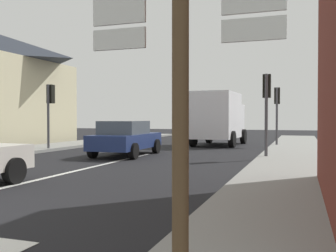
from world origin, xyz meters
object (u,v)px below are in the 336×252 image
sedan_far (126,138)px  traffic_light_near_left (50,102)px  traffic_light_near_right (267,96)px  traffic_light_far_right (277,103)px  delivery_truck (219,117)px  route_sign_post (181,79)px

sedan_far → traffic_light_near_left: bearing=167.5°
sedan_far → traffic_light_near_right: bearing=4.5°
traffic_light_near_left → traffic_light_far_right: (10.24, 6.24, 0.05)m
delivery_truck → traffic_light_near_right: (3.30, -7.06, 0.77)m
sedan_far → delivery_truck: 7.95m
traffic_light_near_left → delivery_truck: bearing=43.2°
route_sign_post → traffic_light_near_left: 16.64m
delivery_truck → traffic_light_far_right: 3.40m
traffic_light_near_left → traffic_light_far_right: traffic_light_far_right is taller
delivery_truck → route_sign_post: bearing=-79.4°
sedan_far → traffic_light_far_right: (5.75, 7.24, 1.66)m
traffic_light_near_right → sedan_far: bearing=-175.5°
traffic_light_far_right → traffic_light_near_right: size_ratio=1.00×
traffic_light_far_right → traffic_light_near_right: 6.79m
sedan_far → traffic_light_near_right: size_ratio=1.30×
sedan_far → route_sign_post: size_ratio=1.33×
delivery_truck → traffic_light_near_right: size_ratio=1.55×
sedan_far → traffic_light_near_left: size_ratio=1.33×
sedan_far → route_sign_post: bearing=-62.9°
traffic_light_far_right → traffic_light_near_right: (0.00, -6.79, 0.00)m
route_sign_post → traffic_light_near_right: traffic_light_near_right is taller
traffic_light_far_right → delivery_truck: bearing=175.3°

